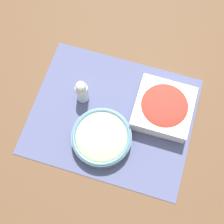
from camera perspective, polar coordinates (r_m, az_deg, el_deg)
ground_plane at (r=0.98m, az=-0.00°, el=-0.69°), size 3.00×3.00×0.00m
placemat at (r=0.98m, az=-0.00°, el=-0.65°), size 0.50×0.41×0.00m
cucumber_bowl at (r=0.92m, az=-1.93°, el=-4.67°), size 0.18×0.18×0.05m
tomato_bowl at (r=0.96m, az=9.39°, el=0.75°), size 0.17×0.17×0.07m
pepper_shaker at (r=0.95m, az=-5.54°, el=3.81°), size 0.04×0.04×0.10m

